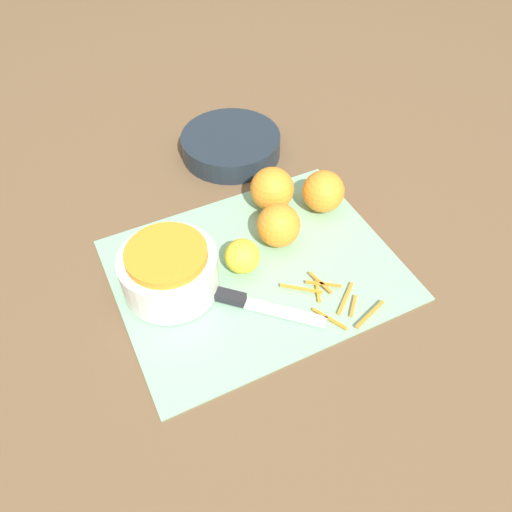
{
  "coord_description": "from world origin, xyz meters",
  "views": [
    {
      "loc": [
        -0.24,
        -0.5,
        0.66
      ],
      "look_at": [
        0.0,
        0.0,
        0.04
      ],
      "focal_mm": 35.0,
      "sensor_mm": 36.0,
      "label": 1
    }
  ],
  "objects_px": {
    "bowl_dark": "(231,145)",
    "knife": "(231,298)",
    "orange_left": "(278,225)",
    "orange_right": "(323,191)",
    "bowl_speckled": "(169,270)",
    "orange_back": "(272,189)",
    "lemon": "(242,256)"
  },
  "relations": [
    {
      "from": "orange_right",
      "to": "lemon",
      "type": "xyz_separation_m",
      "value": [
        -0.2,
        -0.07,
        -0.01
      ]
    },
    {
      "from": "bowl_speckled",
      "to": "knife",
      "type": "xyz_separation_m",
      "value": [
        0.08,
        -0.07,
        -0.04
      ]
    },
    {
      "from": "bowl_dark",
      "to": "knife",
      "type": "height_order",
      "value": "bowl_dark"
    },
    {
      "from": "orange_back",
      "to": "lemon",
      "type": "xyz_separation_m",
      "value": [
        -0.12,
        -0.12,
        -0.01
      ]
    },
    {
      "from": "bowl_speckled",
      "to": "orange_left",
      "type": "distance_m",
      "value": 0.21
    },
    {
      "from": "orange_left",
      "to": "orange_back",
      "type": "height_order",
      "value": "orange_back"
    },
    {
      "from": "knife",
      "to": "orange_back",
      "type": "bearing_deg",
      "value": 89.85
    },
    {
      "from": "knife",
      "to": "orange_right",
      "type": "relative_size",
      "value": 2.31
    },
    {
      "from": "knife",
      "to": "orange_back",
      "type": "xyz_separation_m",
      "value": [
        0.16,
        0.17,
        0.03
      ]
    },
    {
      "from": "lemon",
      "to": "knife",
      "type": "bearing_deg",
      "value": -129.65
    },
    {
      "from": "knife",
      "to": "lemon",
      "type": "xyz_separation_m",
      "value": [
        0.05,
        0.05,
        0.02
      ]
    },
    {
      "from": "bowl_dark",
      "to": "knife",
      "type": "bearing_deg",
      "value": -114.13
    },
    {
      "from": "knife",
      "to": "orange_left",
      "type": "distance_m",
      "value": 0.16
    },
    {
      "from": "orange_left",
      "to": "knife",
      "type": "bearing_deg",
      "value": -146.74
    },
    {
      "from": "lemon",
      "to": "orange_back",
      "type": "bearing_deg",
      "value": 45.3
    },
    {
      "from": "orange_back",
      "to": "lemon",
      "type": "bearing_deg",
      "value": -134.7
    },
    {
      "from": "orange_right",
      "to": "orange_back",
      "type": "bearing_deg",
      "value": 151.07
    },
    {
      "from": "bowl_speckled",
      "to": "orange_left",
      "type": "height_order",
      "value": "bowl_speckled"
    },
    {
      "from": "orange_left",
      "to": "lemon",
      "type": "distance_m",
      "value": 0.09
    },
    {
      "from": "orange_left",
      "to": "orange_right",
      "type": "bearing_deg",
      "value": 19.7
    },
    {
      "from": "orange_right",
      "to": "lemon",
      "type": "relative_size",
      "value": 1.31
    },
    {
      "from": "lemon",
      "to": "bowl_speckled",
      "type": "bearing_deg",
      "value": 172.49
    },
    {
      "from": "bowl_dark",
      "to": "orange_left",
      "type": "height_order",
      "value": "orange_left"
    },
    {
      "from": "orange_left",
      "to": "orange_right",
      "type": "relative_size",
      "value": 0.98
    },
    {
      "from": "knife",
      "to": "orange_left",
      "type": "height_order",
      "value": "orange_left"
    },
    {
      "from": "orange_left",
      "to": "lemon",
      "type": "bearing_deg",
      "value": -160.15
    },
    {
      "from": "knife",
      "to": "orange_right",
      "type": "height_order",
      "value": "orange_right"
    },
    {
      "from": "bowl_speckled",
      "to": "knife",
      "type": "relative_size",
      "value": 0.87
    },
    {
      "from": "knife",
      "to": "orange_right",
      "type": "bearing_deg",
      "value": 70.29
    },
    {
      "from": "bowl_speckled",
      "to": "orange_back",
      "type": "height_order",
      "value": "bowl_speckled"
    },
    {
      "from": "knife",
      "to": "orange_back",
      "type": "relative_size",
      "value": 2.2
    },
    {
      "from": "bowl_dark",
      "to": "orange_right",
      "type": "bearing_deg",
      "value": -70.55
    }
  ]
}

